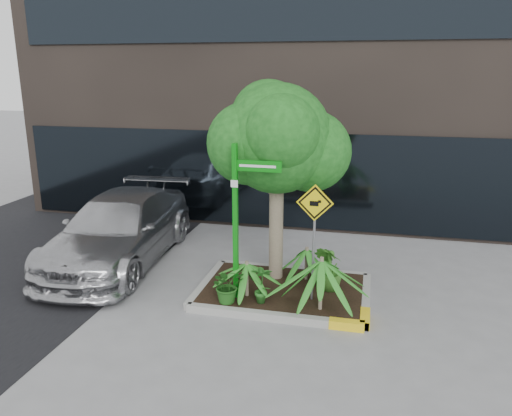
% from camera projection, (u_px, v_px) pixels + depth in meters
% --- Properties ---
extents(ground, '(80.00, 80.00, 0.00)m').
position_uv_depth(ground, '(270.00, 300.00, 9.64)').
color(ground, gray).
rests_on(ground, ground).
extents(planter, '(3.35, 2.36, 0.15)m').
position_uv_depth(planter, '(285.00, 291.00, 9.82)').
color(planter, '#9E9E99').
rests_on(planter, ground).
extents(tree, '(2.75, 2.44, 4.13)m').
position_uv_depth(tree, '(277.00, 139.00, 9.62)').
color(tree, gray).
rests_on(tree, ground).
extents(palm_front, '(1.12, 1.12, 1.24)m').
position_uv_depth(palm_front, '(322.00, 261.00, 8.72)').
color(palm_front, gray).
rests_on(palm_front, ground).
extents(palm_left, '(0.78, 0.78, 0.87)m').
position_uv_depth(palm_left, '(247.00, 264.00, 9.33)').
color(palm_left, gray).
rests_on(palm_left, ground).
extents(palm_back, '(0.78, 0.78, 0.87)m').
position_uv_depth(palm_back, '(307.00, 249.00, 10.07)').
color(palm_back, gray).
rests_on(palm_back, ground).
extents(parked_car, '(2.44, 5.39, 1.53)m').
position_uv_depth(parked_car, '(120.00, 229.00, 11.46)').
color(parked_car, '#B2B2B7').
rests_on(parked_car, ground).
extents(shrub_a, '(0.85, 0.85, 0.67)m').
position_uv_depth(shrub_a, '(228.00, 285.00, 9.15)').
color(shrub_a, '#1D5217').
rests_on(shrub_a, planter).
extents(shrub_b, '(0.66, 0.66, 0.84)m').
position_uv_depth(shrub_b, '(330.00, 269.00, 9.67)').
color(shrub_b, '#326D20').
rests_on(shrub_b, planter).
extents(shrub_c, '(0.41, 0.41, 0.76)m').
position_uv_depth(shrub_c, '(262.00, 283.00, 9.11)').
color(shrub_c, '#266B21').
rests_on(shrub_c, planter).
extents(shrub_d, '(0.60, 0.60, 0.77)m').
position_uv_depth(shrub_d, '(324.00, 264.00, 10.01)').
color(shrub_d, '#2C641D').
rests_on(shrub_d, planter).
extents(street_sign_post, '(0.91, 0.89, 3.06)m').
position_uv_depth(street_sign_post, '(239.00, 207.00, 9.03)').
color(street_sign_post, '#0C8912').
rests_on(street_sign_post, ground).
extents(cattle_sign, '(0.68, 0.18, 2.19)m').
position_uv_depth(cattle_sign, '(314.00, 223.00, 9.00)').
color(cattle_sign, slate).
rests_on(cattle_sign, ground).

